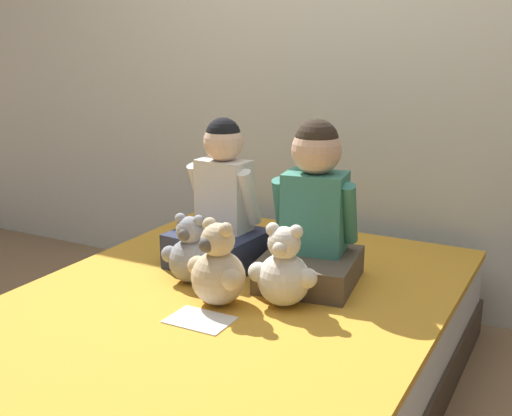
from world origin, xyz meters
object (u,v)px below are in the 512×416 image
teddy_bear_held_by_left_child (190,254)px  bed (228,347)px  child_on_left (221,210)px  teddy_bear_held_by_right_child (284,271)px  sign_card (200,320)px  teddy_bear_between_children (218,269)px  child_on_right (313,215)px

teddy_bear_held_by_left_child → bed: bearing=-25.9°
child_on_left → teddy_bear_held_by_right_child: size_ratio=2.04×
sign_card → teddy_bear_between_children: bearing=97.3°
child_on_left → teddy_bear_held_by_left_child: bearing=-85.5°
child_on_left → teddy_bear_between_children: 0.42m
bed → teddy_bear_held_by_left_child: bearing=161.3°
child_on_left → teddy_bear_between_children: (0.20, -0.35, -0.10)m
child_on_right → teddy_bear_between_children: child_on_right is taller
child_on_right → teddy_bear_held_by_left_child: child_on_right is taller
teddy_bear_held_by_right_child → sign_card: (-0.19, -0.25, -0.12)m
teddy_bear_between_children → sign_card: teddy_bear_between_children is taller
teddy_bear_held_by_right_child → child_on_right: bearing=82.2°
teddy_bear_held_by_left_child → teddy_bear_held_by_right_child: 0.41m
child_on_left → child_on_right: size_ratio=0.97×
child_on_right → teddy_bear_between_children: (-0.20, -0.36, -0.13)m
bed → teddy_bear_between_children: teddy_bear_between_children is taller
child_on_left → child_on_right: 0.40m
bed → child_on_right: child_on_right is taller
teddy_bear_held_by_left_child → teddy_bear_held_by_right_child: bearing=-11.3°
teddy_bear_held_by_left_child → teddy_bear_held_by_right_child: size_ratio=0.91×
teddy_bear_between_children → teddy_bear_held_by_right_child: bearing=44.7°
bed → child_on_right: bearing=56.8°
bed → teddy_bear_held_by_right_child: teddy_bear_held_by_right_child is taller
child_on_right → sign_card: (-0.18, -0.51, -0.26)m
bed → sign_card: sign_card is taller
child_on_left → teddy_bear_held_by_left_child: size_ratio=2.25×
bed → teddy_bear_held_by_left_child: size_ratio=7.35×
teddy_bear_between_children → teddy_bear_held_by_left_child: bearing=166.0°
teddy_bear_held_by_right_child → child_on_left: bearing=139.1°
teddy_bear_held_by_right_child → teddy_bear_held_by_left_child: bearing=167.0°
child_on_right → sign_card: 0.60m
child_on_right → teddy_bear_held_by_right_child: 0.30m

